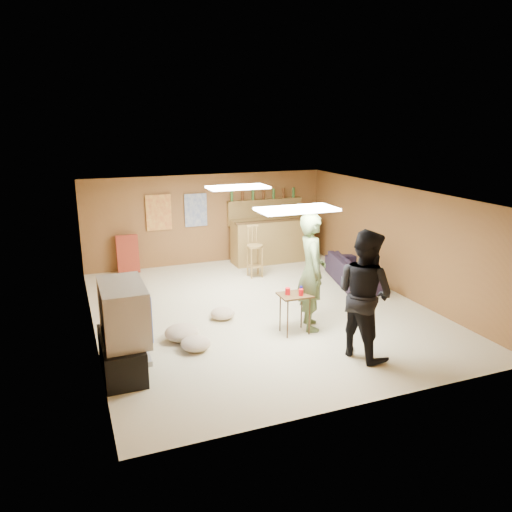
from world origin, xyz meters
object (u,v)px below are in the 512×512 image
object	(u,v)px
sofa	(353,270)
tray_table	(295,314)
person_olive	(312,272)
bar_counter	(272,240)
tv_body	(123,311)
person_black	(364,294)

from	to	relation	value
sofa	tray_table	xyz separation A→B (m)	(-2.36, -1.96, 0.07)
sofa	person_olive	bearing A→B (deg)	146.08
bar_counter	person_olive	size ratio (longest dim) A/B	1.00
tv_body	person_olive	xyz separation A→B (m)	(3.15, 0.41, 0.10)
person_olive	person_black	size ratio (longest dim) A/B	1.02
tv_body	sofa	bearing A→B (deg)	23.67
person_black	tv_body	bearing A→B (deg)	60.09
bar_counter	person_black	bearing A→B (deg)	-98.06
bar_counter	person_olive	distance (m)	4.18
tv_body	person_olive	bearing A→B (deg)	7.48
tv_body	bar_counter	distance (m)	6.09
tv_body	sofa	world-z (taller)	tv_body
tv_body	tray_table	xyz separation A→B (m)	(2.80, 0.30, -0.56)
person_black	tray_table	world-z (taller)	person_black
person_black	tray_table	size ratio (longest dim) A/B	2.85
bar_counter	tv_body	bearing A→B (deg)	-133.00
tray_table	sofa	bearing A→B (deg)	39.78
person_olive	person_black	bearing A→B (deg)	-152.88
bar_counter	person_black	distance (m)	5.32
person_olive	person_black	distance (m)	1.24
person_olive	tray_table	distance (m)	0.76
tv_body	bar_counter	world-z (taller)	tv_body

